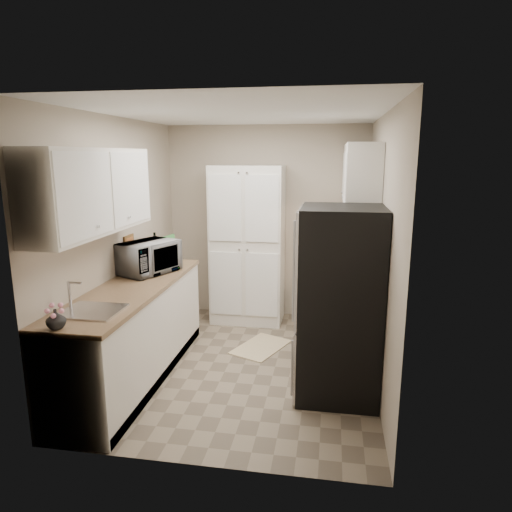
{
  "coord_description": "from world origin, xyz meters",
  "views": [
    {
      "loc": [
        0.84,
        -4.29,
        2.12
      ],
      "look_at": [
        0.1,
        0.15,
        1.12
      ],
      "focal_mm": 32.0,
      "sensor_mm": 36.0,
      "label": 1
    }
  ],
  "objects_px": {
    "electric_range": "(341,313)",
    "refrigerator": "(340,303)",
    "pantry_cabinet": "(248,245)",
    "toaster_oven": "(338,246)",
    "wine_bottle": "(155,249)",
    "microwave": "(148,257)"
  },
  "relations": [
    {
      "from": "electric_range",
      "to": "refrigerator",
      "type": "xyz_separation_m",
      "value": [
        -0.03,
        -0.8,
        0.37
      ]
    },
    {
      "from": "pantry_cabinet",
      "to": "toaster_oven",
      "type": "xyz_separation_m",
      "value": [
        1.13,
        -0.03,
        0.04
      ]
    },
    {
      "from": "pantry_cabinet",
      "to": "wine_bottle",
      "type": "relative_size",
      "value": 6.33
    },
    {
      "from": "pantry_cabinet",
      "to": "microwave",
      "type": "relative_size",
      "value": 3.37
    },
    {
      "from": "wine_bottle",
      "to": "electric_range",
      "type": "bearing_deg",
      "value": -4.14
    },
    {
      "from": "electric_range",
      "to": "refrigerator",
      "type": "height_order",
      "value": "refrigerator"
    },
    {
      "from": "pantry_cabinet",
      "to": "wine_bottle",
      "type": "xyz_separation_m",
      "value": [
        -0.93,
        -0.77,
        0.08
      ]
    },
    {
      "from": "microwave",
      "to": "toaster_oven",
      "type": "xyz_separation_m",
      "value": [
        1.95,
        1.2,
        -0.05
      ]
    },
    {
      "from": "refrigerator",
      "to": "microwave",
      "type": "relative_size",
      "value": 2.86
    },
    {
      "from": "microwave",
      "to": "toaster_oven",
      "type": "relative_size",
      "value": 1.49
    },
    {
      "from": "wine_bottle",
      "to": "toaster_oven",
      "type": "bearing_deg",
      "value": 19.66
    },
    {
      "from": "electric_range",
      "to": "microwave",
      "type": "xyz_separation_m",
      "value": [
        -1.99,
        -0.31,
        0.61
      ]
    },
    {
      "from": "refrigerator",
      "to": "toaster_oven",
      "type": "relative_size",
      "value": 4.26
    },
    {
      "from": "pantry_cabinet",
      "to": "toaster_oven",
      "type": "distance_m",
      "value": 1.13
    },
    {
      "from": "electric_range",
      "to": "refrigerator",
      "type": "bearing_deg",
      "value": -92.48
    },
    {
      "from": "electric_range",
      "to": "wine_bottle",
      "type": "xyz_separation_m",
      "value": [
        -2.11,
        0.15,
        0.6
      ]
    },
    {
      "from": "refrigerator",
      "to": "pantry_cabinet",
      "type": "bearing_deg",
      "value": 123.46
    },
    {
      "from": "electric_range",
      "to": "microwave",
      "type": "relative_size",
      "value": 1.9
    },
    {
      "from": "electric_range",
      "to": "pantry_cabinet",
      "type": "bearing_deg",
      "value": 141.78
    },
    {
      "from": "pantry_cabinet",
      "to": "toaster_oven",
      "type": "bearing_deg",
      "value": -1.76
    },
    {
      "from": "pantry_cabinet",
      "to": "wine_bottle",
      "type": "distance_m",
      "value": 1.21
    },
    {
      "from": "refrigerator",
      "to": "wine_bottle",
      "type": "relative_size",
      "value": 5.38
    }
  ]
}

